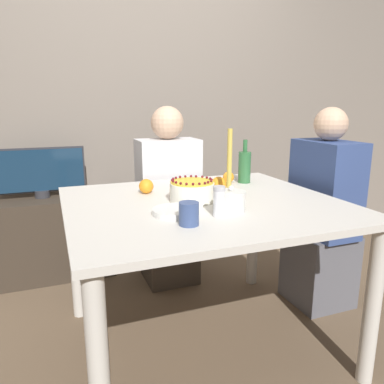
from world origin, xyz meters
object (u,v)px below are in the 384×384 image
Objects in this scene: sugar_bowl at (231,201)px; bottle at (244,166)px; person_man_blue_shirt at (169,207)px; cake at (192,191)px; sugar_shaker at (219,201)px; candle at (229,171)px; tv_monitor at (40,171)px; person_woman_floral at (322,222)px.

bottle reaches higher than sugar_bowl.
sugar_bowl is 0.11× the size of person_man_blue_shirt.
sugar_shaker reaches higher than cake.
cake is 0.23m from sugar_bowl.
person_man_blue_shirt reaches higher than bottle.
sugar_shaker is 0.70m from bottle.
sugar_shaker is 0.28m from candle.
cake is 0.53m from bottle.
sugar_shaker is at bearing -127.08° from bottle.
sugar_bowl is 1.54m from tv_monitor.
tv_monitor is (-0.85, 1.17, -0.15)m from candle.
person_man_blue_shirt reaches higher than sugar_bowl.
candle is 1.45m from tv_monitor.
person_man_blue_shirt is 1.00× the size of person_woman_floral.
sugar_shaker is at bearing -145.83° from sugar_bowl.
bottle reaches higher than sugar_shaker.
person_man_blue_shirt reaches higher than candle.
cake is 1.67× the size of sugar_shaker.
tv_monitor is at bearing 120.47° from sugar_bowl.
candle is at bearing -53.88° from tv_monitor.
bottle is (0.27, 0.34, -0.05)m from candle.
person_man_blue_shirt is at bearing -25.66° from tv_monitor.
person_man_blue_shirt is at bearing 94.18° from candle.
cake is 0.94m from person_woman_floral.
candle is 0.28× the size of person_man_blue_shirt.
sugar_bowl is 0.99m from person_man_blue_shirt.
person_woman_floral is at bearing 23.82° from sugar_shaker.
person_man_blue_shirt is (-0.33, 0.45, -0.33)m from bottle.
bottle is at bearing 68.59° from person_woman_floral.
cake is 0.62× the size of candle.
tv_monitor is at bearing -25.66° from person_man_blue_shirt.
tv_monitor is (-0.80, 0.38, 0.24)m from person_man_blue_shirt.
candle is at bearing -15.89° from cake.
candle is 0.88m from person_man_blue_shirt.
sugar_bowl is at bearing -113.34° from candle.
sugar_bowl is at bearing -64.73° from cake.
sugar_shaker is 0.21× the size of tv_monitor.
tv_monitor is (-0.70, 1.39, -0.07)m from sugar_shaker.
person_man_blue_shirt is at bearing 89.26° from sugar_bowl.
person_man_blue_shirt is 0.91m from tv_monitor.
person_woman_floral is at bearing 22.60° from sugar_bowl.
sugar_bowl is 0.37× the size of candle.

